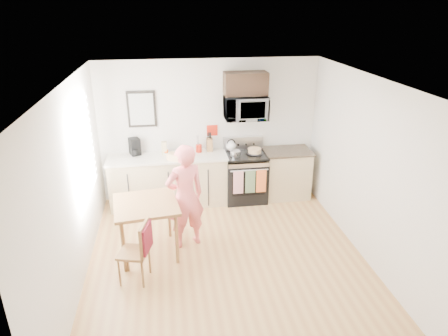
{
  "coord_description": "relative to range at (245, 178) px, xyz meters",
  "views": [
    {
      "loc": [
        -0.77,
        -4.75,
        3.5
      ],
      "look_at": [
        0.08,
        1.0,
        1.07
      ],
      "focal_mm": 32.0,
      "sensor_mm": 36.0,
      "label": 1
    }
  ],
  "objects": [
    {
      "name": "wall_art",
      "position": [
        -1.83,
        0.3,
        1.31
      ],
      "size": [
        0.5,
        0.04,
        0.65
      ],
      "color": "black",
      "rests_on": "back_wall"
    },
    {
      "name": "person",
      "position": [
        -1.2,
        -1.39,
        0.38
      ],
      "size": [
        0.69,
        0.57,
        1.64
      ],
      "primitive_type": "imported",
      "rotation": [
        0.0,
        0.0,
        3.48
      ],
      "color": "#E23E47",
      "rests_on": "floor"
    },
    {
      "name": "range",
      "position": [
        0.0,
        0.0,
        0.0
      ],
      "size": [
        0.76,
        0.7,
        1.16
      ],
      "color": "black",
      "rests_on": "floor"
    },
    {
      "name": "back_wall",
      "position": [
        -0.63,
        0.32,
        0.86
      ],
      "size": [
        4.0,
        0.04,
        2.6
      ],
      "primitive_type": "cube",
      "color": "white",
      "rests_on": "floor"
    },
    {
      "name": "floor",
      "position": [
        -0.63,
        -1.98,
        -0.44
      ],
      "size": [
        4.6,
        4.6,
        0.0
      ],
      "primitive_type": "plane",
      "color": "#A97341",
      "rests_on": "ground"
    },
    {
      "name": "ceiling",
      "position": [
        -0.63,
        -1.98,
        2.16
      ],
      "size": [
        4.0,
        4.6,
        0.04
      ],
      "primitive_type": "cube",
      "color": "white",
      "rests_on": "back_wall"
    },
    {
      "name": "milk_carton",
      "position": [
        -1.48,
        0.13,
        0.62
      ],
      "size": [
        0.1,
        0.1,
        0.24
      ],
      "primitive_type": "cube",
      "rotation": [
        0.0,
        0.0,
        -0.05
      ],
      "color": "tan",
      "rests_on": "countertop_left"
    },
    {
      "name": "countertop_right",
      "position": [
        0.8,
        0.02,
        0.48
      ],
      "size": [
        0.88,
        0.64,
        0.04
      ],
      "primitive_type": "cube",
      "color": "black",
      "rests_on": "cabinet_right"
    },
    {
      "name": "utensil_crock",
      "position": [
        -0.85,
        0.17,
        0.64
      ],
      "size": [
        0.11,
        0.11,
        0.33
      ],
      "color": "#A71D0E",
      "rests_on": "countertop_left"
    },
    {
      "name": "knife_block",
      "position": [
        -0.64,
        0.21,
        0.62
      ],
      "size": [
        0.12,
        0.16,
        0.24
      ],
      "primitive_type": "cube",
      "rotation": [
        0.0,
        0.0,
        -0.05
      ],
      "color": "brown",
      "rests_on": "countertop_left"
    },
    {
      "name": "coffee_maker",
      "position": [
        -2.0,
        0.2,
        0.65
      ],
      "size": [
        0.23,
        0.28,
        0.3
      ],
      "rotation": [
        0.0,
        0.0,
        0.36
      ],
      "color": "black",
      "rests_on": "countertop_left"
    },
    {
      "name": "countertop_left",
      "position": [
        -1.43,
        0.02,
        0.48
      ],
      "size": [
        2.14,
        0.64,
        0.04
      ],
      "primitive_type": "cube",
      "color": "white",
      "rests_on": "cabinet_left"
    },
    {
      "name": "right_wall",
      "position": [
        1.37,
        -1.98,
        0.86
      ],
      "size": [
        0.04,
        4.6,
        2.6
      ],
      "primitive_type": "cube",
      "color": "white",
      "rests_on": "floor"
    },
    {
      "name": "wall_trivet",
      "position": [
        -0.58,
        0.31,
        0.86
      ],
      "size": [
        0.2,
        0.02,
        0.2
      ],
      "primitive_type": "cube",
      "color": "#A71D0E",
      "rests_on": "back_wall"
    },
    {
      "name": "bread_bag",
      "position": [
        -1.26,
        -0.2,
        0.56
      ],
      "size": [
        0.36,
        0.31,
        0.12
      ],
      "primitive_type": "cube",
      "rotation": [
        0.0,
        0.0,
        -0.57
      ],
      "color": "#E1B376",
      "rests_on": "countertop_left"
    },
    {
      "name": "dining_table",
      "position": [
        -1.77,
        -1.55,
        0.3
      ],
      "size": [
        0.89,
        0.89,
        0.84
      ],
      "rotation": [
        0.0,
        0.0,
        0.13
      ],
      "color": "brown",
      "rests_on": "floor"
    },
    {
      "name": "left_wall",
      "position": [
        -2.63,
        -1.98,
        0.86
      ],
      "size": [
        0.04,
        4.6,
        2.6
      ],
      "primitive_type": "cube",
      "color": "white",
      "rests_on": "floor"
    },
    {
      "name": "kettle",
      "position": [
        -0.24,
        0.19,
        0.59
      ],
      "size": [
        0.18,
        0.18,
        0.23
      ],
      "color": "white",
      "rests_on": "range"
    },
    {
      "name": "upper_cabinet",
      "position": [
        -0.0,
        0.15,
        1.74
      ],
      "size": [
        0.76,
        0.35,
        0.4
      ],
      "primitive_type": "cube",
      "color": "black",
      "rests_on": "back_wall"
    },
    {
      "name": "cake",
      "position": [
        0.16,
        -0.02,
        0.53
      ],
      "size": [
        0.29,
        0.29,
        0.1
      ],
      "color": "black",
      "rests_on": "range"
    },
    {
      "name": "fruit_bowl",
      "position": [
        -1.43,
        0.15,
        0.54
      ],
      "size": [
        0.27,
        0.27,
        0.09
      ],
      "color": "white",
      "rests_on": "countertop_left"
    },
    {
      "name": "cabinet_right",
      "position": [
        0.8,
        0.02,
        0.01
      ],
      "size": [
        0.84,
        0.6,
        0.9
      ],
      "primitive_type": "cube",
      "color": "tan",
      "rests_on": "floor"
    },
    {
      "name": "microwave",
      "position": [
        -0.0,
        0.1,
        1.32
      ],
      "size": [
        0.76,
        0.51,
        0.42
      ],
      "primitive_type": "imported",
      "color": "silver",
      "rests_on": "back_wall"
    },
    {
      "name": "chair",
      "position": [
        -1.82,
        -2.19,
        0.13
      ],
      "size": [
        0.49,
        0.46,
        0.88
      ],
      "rotation": [
        0.0,
        0.0,
        -0.27
      ],
      "color": "brown",
      "rests_on": "floor"
    },
    {
      "name": "cabinet_left",
      "position": [
        -1.43,
        0.02,
        0.01
      ],
      "size": [
        2.1,
        0.6,
        0.9
      ],
      "primitive_type": "cube",
      "color": "tan",
      "rests_on": "floor"
    },
    {
      "name": "window",
      "position": [
        -2.59,
        -1.18,
        1.11
      ],
      "size": [
        0.06,
        1.4,
        1.5
      ],
      "color": "white",
      "rests_on": "left_wall"
    },
    {
      "name": "pot",
      "position": [
        -0.21,
        -0.09,
        0.54
      ],
      "size": [
        0.19,
        0.32,
        0.09
      ],
      "rotation": [
        0.0,
        0.0,
        -0.0
      ],
      "color": "silver",
      "rests_on": "range"
    },
    {
      "name": "front_wall",
      "position": [
        -0.63,
        -4.28,
        0.86
      ],
      "size": [
        4.0,
        0.04,
        2.6
      ],
      "primitive_type": "cube",
      "color": "white",
      "rests_on": "floor"
    }
  ]
}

